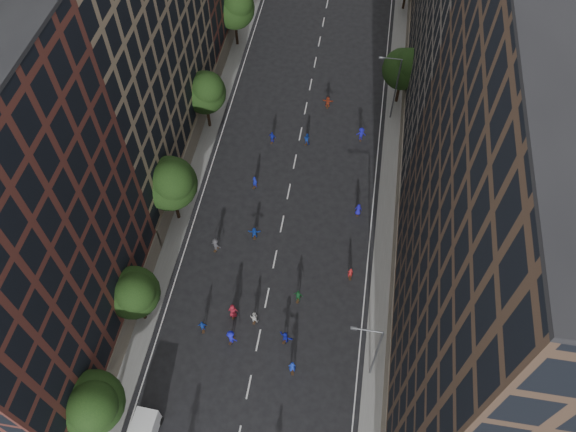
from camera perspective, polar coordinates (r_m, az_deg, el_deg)
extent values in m
plane|color=black|center=(68.65, 1.22, 8.04)|extent=(240.00, 240.00, 0.00)
cube|color=slate|center=(75.87, -7.15, 13.14)|extent=(4.00, 105.00, 0.15)
cube|color=slate|center=(73.90, 11.52, 11.01)|extent=(4.00, 105.00, 0.15)
cube|color=#816D54|center=(58.82, -18.86, 17.74)|extent=(14.00, 26.00, 34.00)
cube|color=#422F23|center=(40.67, 23.52, -3.58)|extent=(14.00, 30.00, 36.00)
cube|color=#5C554C|center=(62.13, 20.74, 18.69)|extent=(14.00, 28.00, 33.00)
cylinder|color=black|center=(52.01, -18.20, -18.77)|extent=(0.36, 0.36, 3.96)
sphere|color=black|center=(48.72, -19.32, -17.50)|extent=(5.20, 5.20, 5.20)
sphere|color=black|center=(47.19, -19.25, -17.76)|extent=(3.90, 3.90, 3.90)
cylinder|color=black|center=(55.09, -14.67, -9.16)|extent=(0.36, 0.36, 3.70)
sphere|color=black|center=(52.19, -15.44, -7.51)|extent=(4.80, 4.80, 4.80)
sphere|color=black|center=(50.77, -15.27, -7.46)|extent=(3.60, 3.60, 3.60)
cylinder|color=black|center=(60.45, -11.31, 0.98)|extent=(0.36, 0.36, 4.22)
sphere|color=black|center=(57.47, -11.92, 3.25)|extent=(5.60, 5.60, 5.60)
sphere|color=black|center=(55.87, -11.64, 3.62)|extent=(4.20, 4.20, 4.20)
cylinder|color=black|center=(69.19, -8.11, 10.15)|extent=(0.36, 0.36, 3.87)
sphere|color=black|center=(66.80, -8.47, 12.30)|extent=(5.00, 5.00, 5.00)
sphere|color=black|center=(65.46, -8.17, 12.77)|extent=(3.75, 3.75, 3.75)
cylinder|color=black|center=(80.83, -5.26, 18.09)|extent=(0.36, 0.36, 4.05)
sphere|color=black|center=(78.71, -5.48, 20.25)|extent=(5.40, 5.40, 5.40)
sphere|color=black|center=(77.38, -5.13, 20.82)|extent=(4.05, 4.05, 4.05)
cylinder|color=black|center=(73.02, 11.14, 12.38)|extent=(0.36, 0.36, 3.74)
sphere|color=black|center=(70.83, 11.59, 14.41)|extent=(5.00, 5.00, 5.00)
sphere|color=black|center=(69.71, 12.27, 14.86)|extent=(3.75, 3.75, 3.75)
cylinder|color=#595B60|center=(49.27, 8.92, -13.72)|extent=(0.18, 0.18, 9.00)
cylinder|color=#595B60|center=(45.06, 8.12, -11.42)|extent=(2.40, 0.12, 0.12)
cube|color=#595B60|center=(45.04, 6.70, -11.27)|extent=(0.50, 0.22, 0.15)
cylinder|color=#595B60|center=(69.00, 10.87, 12.43)|extent=(0.18, 0.18, 9.00)
cylinder|color=#595B60|center=(66.06, 10.43, 15.47)|extent=(2.40, 0.12, 0.12)
cube|color=#595B60|center=(66.05, 9.44, 15.57)|extent=(0.50, 0.22, 0.15)
cube|color=white|center=(51.51, -14.48, -20.39)|extent=(2.02, 3.32, 1.98)
cylinder|color=black|center=(52.92, -14.72, -19.13)|extent=(0.25, 0.69, 0.69)
cylinder|color=black|center=(52.43, -12.80, -19.66)|extent=(0.25, 0.69, 0.69)
imported|color=#1530B0|center=(52.09, 0.43, -15.10)|extent=(0.79, 0.62, 1.92)
imported|color=#1719BE|center=(53.44, -5.80, -12.16)|extent=(1.37, 1.09, 1.86)
imported|color=#1437A3|center=(54.41, -8.67, -11.00)|extent=(0.94, 0.51, 1.52)
imported|color=#151EAD|center=(53.35, -0.27, -12.21)|extent=(1.49, 1.01, 1.54)
imported|color=maroon|center=(54.49, -5.62, -9.58)|extent=(1.00, 0.70, 1.94)
imported|color=#AF1D1F|center=(56.76, 6.34, -5.79)|extent=(0.61, 0.46, 1.51)
imported|color=#BCBCB8|center=(54.24, -3.46, -10.22)|extent=(0.79, 0.61, 1.62)
imported|color=#3C3B40|center=(58.48, -7.35, -2.94)|extent=(1.28, 1.01, 1.73)
imported|color=#1B5A2B|center=(55.11, 1.06, -8.11)|extent=(1.05, 0.58, 1.69)
imported|color=#153EB2|center=(59.08, -3.43, -1.71)|extent=(1.44, 0.63, 1.50)
imported|color=#1814A2|center=(61.14, 7.15, 0.65)|extent=(0.79, 0.54, 1.57)
imported|color=#131E9F|center=(63.08, -3.39, 3.47)|extent=(0.69, 0.58, 1.62)
imported|color=#123399|center=(67.39, 1.92, 7.85)|extent=(0.90, 0.79, 1.56)
imported|color=#1414A3|center=(68.29, 7.44, 8.25)|extent=(1.18, 0.71, 1.78)
imported|color=#1723BD|center=(67.53, -1.61, 7.98)|extent=(0.97, 0.57, 1.55)
imported|color=#9E321A|center=(72.01, 4.06, 11.47)|extent=(1.41, 0.48, 1.51)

